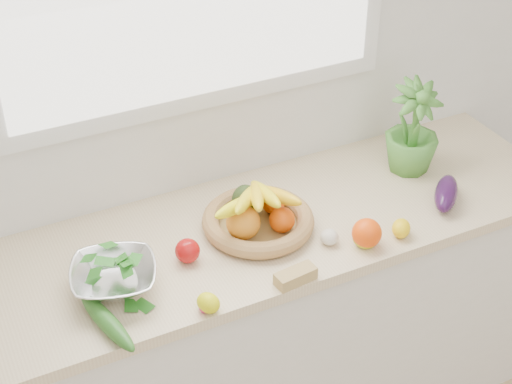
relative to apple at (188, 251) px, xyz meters
name	(u,v)px	position (x,y,z in m)	size (l,w,h in m)	color
back_wall	(195,62)	(0.19, 0.36, 0.41)	(4.50, 0.02, 2.70)	white
counter_cabinet	(240,339)	(0.19, 0.06, -0.51)	(2.20, 0.58, 0.86)	silver
countertop	(239,237)	(0.19, 0.06, -0.06)	(2.24, 0.62, 0.04)	beige
orange_loose	(367,233)	(0.51, -0.17, 0.01)	(0.09, 0.09, 0.09)	#FF4A08
lemon_a	(208,303)	(-0.03, -0.22, -0.01)	(0.06, 0.07, 0.06)	yellow
lemon_b	(401,228)	(0.63, -0.18, -0.01)	(0.06, 0.07, 0.06)	yellow
lemon_c	(365,239)	(0.51, -0.18, -0.01)	(0.06, 0.08, 0.06)	#CEC00B
apple	(188,251)	(0.00, 0.00, 0.00)	(0.07, 0.07, 0.07)	#AC0D0E
ginger	(295,276)	(0.24, -0.22, -0.02)	(0.12, 0.05, 0.04)	tan
garlic_a	(279,217)	(0.33, 0.05, -0.02)	(0.05, 0.05, 0.04)	white
garlic_b	(280,213)	(0.34, 0.07, -0.02)	(0.05, 0.05, 0.04)	white
garlic_c	(329,237)	(0.42, -0.11, -0.01)	(0.06, 0.06, 0.05)	white
eggplant	(446,193)	(0.86, -0.10, 0.00)	(0.07, 0.19, 0.08)	#2D0F38
cucumber	(107,322)	(-0.30, -0.17, -0.01)	(0.05, 0.27, 0.05)	#285619
radish	(205,307)	(-0.04, -0.22, -0.02)	(0.04, 0.04, 0.04)	#C9194B
potted_herb	(413,128)	(0.88, 0.13, 0.12)	(0.19, 0.19, 0.33)	#488D33
fruit_basket	(257,216)	(0.25, 0.05, 0.01)	(0.46, 0.46, 0.18)	tan
colander_with_spinach	(113,273)	(-0.23, -0.03, 0.03)	(0.30, 0.30, 0.13)	silver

